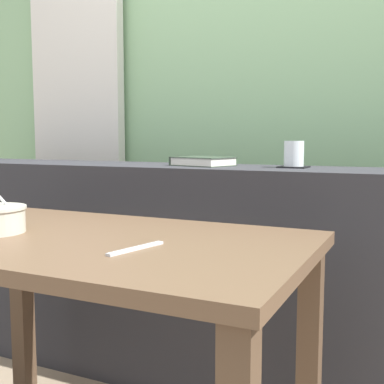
# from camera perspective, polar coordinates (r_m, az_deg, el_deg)

# --- Properties ---
(outdoor_backdrop) EXTENTS (4.80, 0.08, 2.80)m
(outdoor_backdrop) POSITION_cam_1_polar(r_m,az_deg,el_deg) (2.44, 7.92, 16.61)
(outdoor_backdrop) COLOR #8EBC89
(outdoor_backdrop) RESTS_ON ground
(curtain_left_panel) EXTENTS (0.56, 0.06, 2.50)m
(curtain_left_panel) POSITION_cam_1_polar(r_m,az_deg,el_deg) (2.79, -13.13, 12.06)
(curtain_left_panel) COLOR silver
(curtain_left_panel) RESTS_ON ground
(dark_console_ledge) EXTENTS (2.80, 0.38, 0.85)m
(dark_console_ledge) POSITION_cam_1_polar(r_m,az_deg,el_deg) (1.93, 2.38, -9.73)
(dark_console_ledge) COLOR #2D2D33
(dark_console_ledge) RESTS_ON ground
(breakfast_table) EXTENTS (1.15, 0.68, 0.70)m
(breakfast_table) POSITION_cam_1_polar(r_m,az_deg,el_deg) (1.35, -11.84, -9.58)
(breakfast_table) COLOR brown
(breakfast_table) RESTS_ON ground
(coaster_square) EXTENTS (0.10, 0.10, 0.00)m
(coaster_square) POSITION_cam_1_polar(r_m,az_deg,el_deg) (1.80, 11.65, 2.85)
(coaster_square) COLOR black
(coaster_square) RESTS_ON dark_console_ledge
(juice_glass) EXTENTS (0.07, 0.07, 0.09)m
(juice_glass) POSITION_cam_1_polar(r_m,az_deg,el_deg) (1.80, 11.67, 4.21)
(juice_glass) COLOR white
(juice_glass) RESTS_ON coaster_square
(closed_book) EXTENTS (0.25, 0.21, 0.03)m
(closed_book) POSITION_cam_1_polar(r_m,az_deg,el_deg) (1.90, 1.23, 3.57)
(closed_book) COLOR #334233
(closed_book) RESTS_ON dark_console_ledge
(fork_utensil) EXTENTS (0.06, 0.17, 0.01)m
(fork_utensil) POSITION_cam_1_polar(r_m,az_deg,el_deg) (1.14, -6.49, -6.48)
(fork_utensil) COLOR silver
(fork_utensil) RESTS_ON breakfast_table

